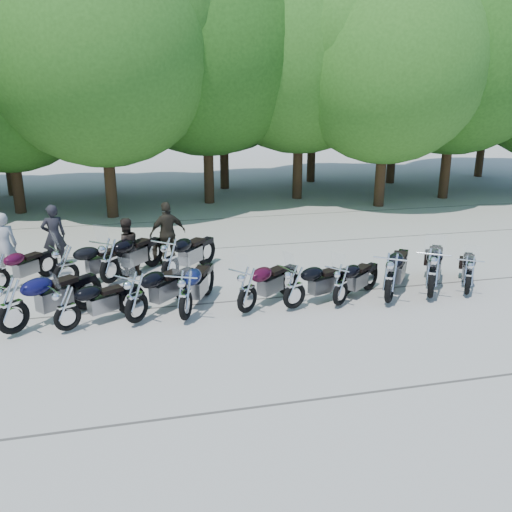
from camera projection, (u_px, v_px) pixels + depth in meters
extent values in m
plane|color=#A09C90|center=(271.00, 325.00, 11.69)|extent=(90.00, 90.00, 0.00)
cylinder|color=#3A2614|center=(16.00, 172.00, 21.60)|extent=(0.44, 0.44, 3.31)
sphere|color=#286319|center=(3.00, 76.00, 20.50)|extent=(7.31, 7.31, 7.31)
cylinder|color=#3A2614|center=(109.00, 167.00, 20.80)|extent=(0.44, 0.44, 3.93)
sphere|color=#357721|center=(99.00, 46.00, 19.50)|extent=(8.70, 8.70, 8.70)
cylinder|color=#3A2614|center=(208.00, 156.00, 23.36)|extent=(0.44, 0.44, 4.13)
sphere|color=#286319|center=(205.00, 42.00, 22.00)|extent=(9.13, 9.13, 9.13)
cylinder|color=#3A2614|center=(298.00, 153.00, 24.34)|extent=(0.44, 0.44, 4.09)
sphere|color=#357721|center=(300.00, 46.00, 22.99)|extent=(9.04, 9.04, 9.04)
cylinder|color=#3A2614|center=(381.00, 164.00, 22.82)|extent=(0.44, 0.44, 3.62)
sphere|color=#357721|center=(388.00, 63.00, 21.62)|extent=(8.00, 8.00, 8.00)
cylinder|color=#3A2614|center=(447.00, 154.00, 24.44)|extent=(0.44, 0.44, 3.98)
sphere|color=#286319|center=(458.00, 50.00, 23.12)|extent=(8.79, 8.79, 8.79)
cylinder|color=#3A2614|center=(9.00, 158.00, 25.19)|extent=(0.44, 0.44, 3.52)
cylinder|color=#3A2614|center=(109.00, 157.00, 25.66)|extent=(0.44, 0.44, 3.42)
sphere|color=#286319|center=(102.00, 73.00, 24.53)|extent=(7.56, 7.56, 7.56)
cylinder|color=#3A2614|center=(224.00, 153.00, 26.86)|extent=(0.44, 0.44, 3.56)
sphere|color=#286319|center=(223.00, 69.00, 25.68)|extent=(7.88, 7.88, 7.88)
cylinder|color=#3A2614|center=(312.00, 146.00, 28.81)|extent=(0.44, 0.44, 3.76)
sphere|color=#286319|center=(314.00, 63.00, 27.56)|extent=(8.31, 8.31, 8.31)
cylinder|color=#3A2614|center=(392.00, 149.00, 28.39)|extent=(0.44, 0.44, 3.63)
sphere|color=#357721|center=(398.00, 68.00, 27.19)|extent=(8.02, 8.02, 8.02)
cylinder|color=#3A2614|center=(482.00, 137.00, 30.40)|extent=(0.44, 0.44, 4.37)
sphere|color=#286319|center=(494.00, 45.00, 28.96)|extent=(9.67, 9.67, 9.67)
imported|color=#9B9B9E|center=(4.00, 246.00, 14.26)|extent=(0.75, 0.59, 1.81)
imported|color=black|center=(126.00, 247.00, 14.52)|extent=(0.92, 0.80, 1.60)
imported|color=black|center=(168.00, 233.00, 15.46)|extent=(1.15, 0.73, 1.83)
imported|color=black|center=(54.00, 236.00, 15.26)|extent=(0.74, 0.58, 1.80)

